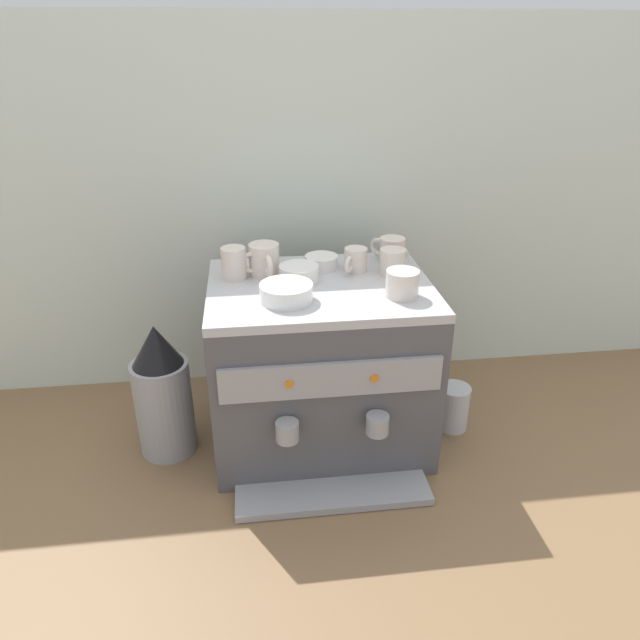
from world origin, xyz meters
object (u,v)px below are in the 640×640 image
(espresso_machine, at_px, (320,365))
(ceramic_cup_4, at_px, (236,263))
(ceramic_bowl_1, at_px, (321,262))
(ceramic_cup_0, at_px, (355,260))
(ceramic_cup_1, at_px, (391,250))
(milk_pitcher, at_px, (453,407))
(ceramic_bowl_2, at_px, (299,274))
(ceramic_cup_3, at_px, (393,261))
(coffee_grinder, at_px, (163,393))
(ceramic_cup_2, at_px, (402,283))
(ceramic_cup_5, at_px, (265,260))
(ceramic_bowl_0, at_px, (286,293))

(espresso_machine, relative_size, ceramic_cup_4, 5.31)
(ceramic_cup_4, relative_size, ceramic_bowl_1, 1.20)
(ceramic_cup_0, distance_m, ceramic_cup_1, 0.12)
(ceramic_cup_0, xyz_separation_m, milk_pitcher, (0.28, -0.10, -0.43))
(ceramic_bowl_2, bearing_deg, espresso_machine, -32.75)
(ceramic_cup_0, xyz_separation_m, ceramic_cup_3, (0.10, -0.03, 0.00))
(ceramic_cup_1, distance_m, coffee_grinder, 0.74)
(ceramic_cup_2, distance_m, ceramic_cup_5, 0.37)
(ceramic_cup_4, distance_m, coffee_grinder, 0.40)
(ceramic_cup_1, bearing_deg, ceramic_cup_2, -96.83)
(ceramic_cup_1, distance_m, ceramic_bowl_1, 0.20)
(ceramic_cup_0, bearing_deg, ceramic_bowl_0, -139.39)
(ceramic_cup_2, xyz_separation_m, ceramic_bowl_1, (-0.17, 0.21, -0.02))
(ceramic_cup_2, distance_m, ceramic_bowl_0, 0.28)
(ceramic_bowl_0, xyz_separation_m, ceramic_bowl_2, (0.04, 0.12, -0.00))
(ceramic_cup_2, bearing_deg, milk_pitcher, 20.83)
(ceramic_bowl_0, bearing_deg, espresso_machine, 42.74)
(espresso_machine, xyz_separation_m, ceramic_cup_1, (0.22, 0.14, 0.27))
(ceramic_cup_0, relative_size, ceramic_cup_4, 0.81)
(coffee_grinder, xyz_separation_m, milk_pitcher, (0.82, -0.00, -0.11))
(ceramic_cup_1, relative_size, ceramic_bowl_0, 0.72)
(ceramic_cup_1, xyz_separation_m, ceramic_cup_5, (-0.35, -0.05, 0.01))
(ceramic_cup_1, height_order, milk_pitcher, ceramic_cup_1)
(ceramic_cup_1, height_order, ceramic_cup_5, ceramic_cup_5)
(ceramic_cup_5, relative_size, ceramic_bowl_2, 1.21)
(ceramic_cup_4, xyz_separation_m, milk_pitcher, (0.60, -0.09, -0.44))
(ceramic_cup_3, distance_m, ceramic_bowl_0, 0.33)
(ceramic_cup_4, bearing_deg, coffee_grinder, -158.68)
(ceramic_cup_0, distance_m, ceramic_bowl_1, 0.10)
(ceramic_bowl_1, distance_m, ceramic_bowl_2, 0.11)
(ceramic_bowl_1, bearing_deg, ceramic_cup_1, 4.62)
(ceramic_cup_3, bearing_deg, ceramic_cup_4, 177.65)
(ceramic_cup_1, relative_size, coffee_grinder, 0.24)
(ceramic_cup_0, bearing_deg, ceramic_cup_4, -178.30)
(ceramic_bowl_1, height_order, coffee_grinder, ceramic_bowl_1)
(ceramic_bowl_0, height_order, milk_pitcher, ceramic_bowl_0)
(milk_pitcher, bearing_deg, ceramic_bowl_2, 173.96)
(ceramic_cup_5, height_order, ceramic_bowl_1, ceramic_cup_5)
(ceramic_cup_1, height_order, ceramic_bowl_2, ceramic_cup_1)
(ceramic_bowl_1, bearing_deg, ceramic_cup_2, -51.51)
(ceramic_cup_4, bearing_deg, ceramic_cup_2, -22.29)
(ceramic_bowl_0, relative_size, ceramic_bowl_2, 1.25)
(ceramic_bowl_2, xyz_separation_m, coffee_grinder, (-0.38, -0.04, -0.31))
(ceramic_cup_0, relative_size, ceramic_bowl_2, 0.85)
(ceramic_cup_0, bearing_deg, espresso_machine, -141.40)
(ceramic_cup_2, relative_size, ceramic_bowl_2, 1.14)
(ceramic_bowl_1, height_order, ceramic_bowl_2, ceramic_bowl_2)
(ceramic_cup_0, bearing_deg, coffee_grinder, -170.04)
(ceramic_cup_2, height_order, ceramic_cup_4, ceramic_cup_4)
(ceramic_cup_1, bearing_deg, ceramic_cup_3, -98.61)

